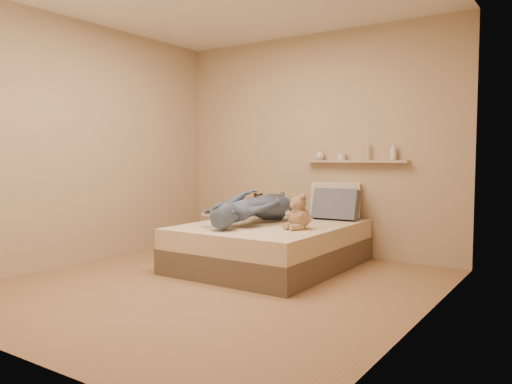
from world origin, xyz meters
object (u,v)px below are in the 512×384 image
Objects in this scene: pillow_grey at (336,205)px; person at (257,206)px; bed at (271,245)px; game_console at (208,213)px; pillow_cream at (336,201)px; wall_shelf at (355,161)px; teddy_bear at (298,214)px; dark_plush at (259,206)px.

pillow_grey is 0.33× the size of person.
bed is 10.65× the size of game_console.
bed is 0.43m from person.
wall_shelf is (0.20, 0.08, 0.45)m from pillow_cream.
game_console is 0.51× the size of teddy_bear.
teddy_bear is 1.26× the size of dark_plush.
wall_shelf is (0.13, 0.22, 0.48)m from pillow_grey.
wall_shelf is (0.92, 1.49, 0.50)m from game_console.
pillow_cream is (0.72, 1.41, 0.05)m from game_console.
dark_plush is (-0.89, 0.65, -0.02)m from teddy_bear.
dark_plush is at bearing -156.88° from pillow_cream.
person is at bearing -120.09° from pillow_cream.
game_console is at bearing -117.26° from pillow_cream.
pillow_cream is 1.10× the size of pillow_grey.
pillow_cream is at bearing 93.99° from teddy_bear.
dark_plush is 0.18× the size of person.
pillow_grey reaches higher than bed.
pillow_cream is at bearing -158.29° from wall_shelf.
pillow_cream is 0.46× the size of wall_shelf.
teddy_bear reaches higher than dark_plush.
person is (-0.57, 0.14, 0.04)m from teddy_bear.
wall_shelf is (0.70, 0.94, 0.47)m from person.
person is at bearing -126.55° from wall_shelf.
wall_shelf is (0.13, 1.08, 0.51)m from teddy_bear.
game_console is at bearing -122.04° from pillow_grey.
bed is 1.26× the size of person.
person is 1.25× the size of wall_shelf.
wall_shelf is at bearing 83.23° from teddy_bear.
game_console is at bearing -84.73° from dark_plush.
wall_shelf is at bearing 58.15° from game_console.
wall_shelf reaches higher than pillow_cream.
pillow_grey is at bearing -129.13° from person.
pillow_grey is at bearing 13.34° from dark_plush.
game_console is 0.32× the size of pillow_cream.
game_console is at bearing -122.90° from bed.
wall_shelf is (1.02, 0.43, 0.53)m from dark_plush.
person reaches higher than bed.
game_console is at bearing 66.57° from person.
pillow_grey is (0.42, 0.69, 0.40)m from bed.
dark_plush is at bearing 143.84° from teddy_bear.
pillow_grey is at bearing 57.96° from game_console.
game_console is (-0.37, -0.58, 0.37)m from bed.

